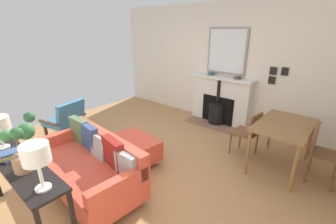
% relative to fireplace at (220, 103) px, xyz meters
% --- Properties ---
extents(ground_plane, '(5.02, 5.72, 0.01)m').
position_rel_fireplace_xyz_m(ground_plane, '(2.29, -0.29, -0.49)').
color(ground_plane, '#A87A4C').
extents(wall_left, '(0.12, 5.72, 2.66)m').
position_rel_fireplace_xyz_m(wall_left, '(-0.22, -0.29, 0.84)').
color(wall_left, silver).
rests_on(wall_left, ground).
extents(fireplace, '(0.61, 1.45, 1.09)m').
position_rel_fireplace_xyz_m(fireplace, '(0.00, 0.00, 0.00)').
color(fireplace, brown).
rests_on(fireplace, ground).
extents(mirror_over_mantel, '(0.04, 0.91, 0.98)m').
position_rel_fireplace_xyz_m(mirror_over_mantel, '(-0.13, -0.00, 1.15)').
color(mirror_over_mantel, gray).
extents(mantel_bowl_near, '(0.16, 0.16, 0.05)m').
position_rel_fireplace_xyz_m(mantel_bowl_near, '(-0.04, -0.30, 0.63)').
color(mantel_bowl_near, '#334C56').
rests_on(mantel_bowl_near, fireplace).
extents(mantel_bowl_far, '(0.16, 0.16, 0.04)m').
position_rel_fireplace_xyz_m(mantel_bowl_far, '(-0.04, 0.35, 0.63)').
color(mantel_bowl_far, '#47382D').
rests_on(mantel_bowl_far, fireplace).
extents(sofa, '(0.95, 1.79, 0.80)m').
position_rel_fireplace_xyz_m(sofa, '(3.21, -0.23, -0.14)').
color(sofa, '#B2B2B7').
rests_on(sofa, ground).
extents(ottoman, '(0.67, 0.87, 0.42)m').
position_rel_fireplace_xyz_m(ottoman, '(2.42, -0.25, -0.23)').
color(ottoman, '#B2B2B7').
rests_on(ottoman, ground).
extents(armchair_accent, '(0.79, 0.73, 0.82)m').
position_rel_fireplace_xyz_m(armchair_accent, '(2.73, -1.85, -0.03)').
color(armchair_accent, '#4C3321').
rests_on(armchair_accent, ground).
extents(console_table, '(0.35, 1.54, 0.73)m').
position_rel_fireplace_xyz_m(console_table, '(4.01, -0.23, 0.15)').
color(console_table, black).
rests_on(console_table, ground).
extents(table_lamp_far_end, '(0.24, 0.24, 0.46)m').
position_rel_fireplace_xyz_m(table_lamp_far_end, '(4.01, 0.35, 0.59)').
color(table_lamp_far_end, white).
rests_on(table_lamp_far_end, console_table).
extents(potted_plant, '(0.48, 0.50, 0.62)m').
position_rel_fireplace_xyz_m(potted_plant, '(4.02, -0.12, 0.57)').
color(potted_plant, '#99704C').
rests_on(potted_plant, console_table).
extents(book_stack, '(0.28, 0.24, 0.08)m').
position_rel_fireplace_xyz_m(book_stack, '(4.01, -0.47, 0.28)').
color(book_stack, '#38517F').
rests_on(book_stack, console_table).
extents(dining_table, '(1.14, 0.73, 0.75)m').
position_rel_fireplace_xyz_m(dining_table, '(1.02, 1.62, 0.17)').
color(dining_table, olive).
rests_on(dining_table, ground).
extents(dining_chair_near_fireplace, '(0.45, 0.45, 0.81)m').
position_rel_fireplace_xyz_m(dining_chair_near_fireplace, '(1.03, 1.12, -0.00)').
color(dining_chair_near_fireplace, brown).
rests_on(dining_chair_near_fireplace, ground).
extents(dining_chair_by_back_wall, '(0.42, 0.42, 0.86)m').
position_rel_fireplace_xyz_m(dining_chair_by_back_wall, '(1.02, 2.13, 0.02)').
color(dining_chair_by_back_wall, brown).
rests_on(dining_chair_by_back_wall, ground).
extents(photo_gallery_row, '(0.02, 0.33, 0.35)m').
position_rel_fireplace_xyz_m(photo_gallery_row, '(-0.14, 1.08, 0.78)').
color(photo_gallery_row, black).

